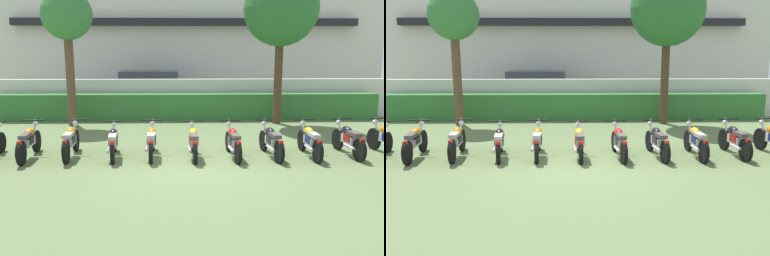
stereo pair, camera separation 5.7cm
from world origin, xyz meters
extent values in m
plane|color=#607547|center=(0.00, 0.00, 0.00)|extent=(60.00, 60.00, 0.00)
cube|color=silver|center=(0.00, 14.83, 3.86)|extent=(20.76, 6.00, 7.72)
cube|color=black|center=(0.00, 11.58, 4.24)|extent=(17.44, 0.50, 0.36)
cube|color=silver|center=(0.00, 7.98, 0.82)|extent=(19.72, 0.30, 1.64)
cube|color=#337033|center=(0.00, 7.28, 0.54)|extent=(15.78, 0.70, 1.08)
cube|color=navy|center=(-1.56, 9.91, 0.74)|extent=(4.55, 1.98, 1.00)
cube|color=#2D333D|center=(-1.76, 9.91, 1.57)|extent=(2.75, 1.78, 0.65)
cylinder|color=black|center=(0.04, 10.79, 0.34)|extent=(0.69, 0.24, 0.68)
cylinder|color=black|center=(-0.01, 8.94, 0.34)|extent=(0.69, 0.24, 0.68)
cylinder|color=black|center=(-3.11, 10.88, 0.34)|extent=(0.69, 0.24, 0.68)
cylinder|color=black|center=(-3.16, 9.03, 0.34)|extent=(0.69, 0.24, 0.68)
cylinder|color=brown|center=(-4.50, 6.18, 1.75)|extent=(0.33, 0.33, 3.51)
sphere|color=#387A3D|center=(-4.50, 6.18, 4.17)|extent=(1.89, 1.89, 1.89)
cylinder|color=#4C3823|center=(3.50, 6.30, 1.71)|extent=(0.31, 0.31, 3.42)
sphere|color=#2D6B33|center=(3.50, 6.30, 4.41)|extent=(2.84, 2.84, 2.84)
cylinder|color=black|center=(-5.44, 1.99, 0.30)|extent=(0.11, 0.59, 0.59)
cylinder|color=black|center=(-4.45, 2.04, 0.32)|extent=(0.13, 0.63, 0.63)
cylinder|color=black|center=(-4.37, 0.70, 0.32)|extent=(0.13, 0.63, 0.63)
cube|color=silver|center=(-4.41, 1.32, 0.47)|extent=(0.23, 0.61, 0.22)
ellipsoid|color=orange|center=(-4.42, 1.49, 0.70)|extent=(0.24, 0.45, 0.22)
cube|color=#4C4742|center=(-4.40, 1.09, 0.68)|extent=(0.23, 0.53, 0.10)
cube|color=red|center=(-4.37, 0.60, 0.60)|extent=(0.10, 0.09, 0.08)
cylinder|color=silver|center=(-4.44, 1.95, 0.64)|extent=(0.06, 0.23, 0.65)
cylinder|color=black|center=(-4.44, 1.86, 0.96)|extent=(0.60, 0.07, 0.04)
sphere|color=silver|center=(-4.45, 2.06, 0.82)|extent=(0.14, 0.14, 0.14)
cylinder|color=silver|center=(-4.51, 1.06, 0.34)|extent=(0.10, 0.55, 0.07)
cube|color=black|center=(-4.41, 1.27, 0.52)|extent=(0.26, 0.37, 0.20)
cylinder|color=black|center=(-3.35, 2.12, 0.31)|extent=(0.13, 0.63, 0.63)
cylinder|color=black|center=(-3.27, 0.80, 0.31)|extent=(0.13, 0.63, 0.63)
cube|color=silver|center=(-3.31, 1.41, 0.46)|extent=(0.24, 0.61, 0.22)
ellipsoid|color=orange|center=(-3.32, 1.58, 0.69)|extent=(0.25, 0.45, 0.22)
cube|color=#B2ADA3|center=(-3.29, 1.18, 0.67)|extent=(0.23, 0.53, 0.10)
cube|color=red|center=(-3.26, 0.70, 0.59)|extent=(0.10, 0.09, 0.08)
cylinder|color=silver|center=(-3.35, 2.03, 0.63)|extent=(0.06, 0.23, 0.65)
cylinder|color=black|center=(-3.34, 1.94, 0.95)|extent=(0.60, 0.07, 0.04)
sphere|color=silver|center=(-3.35, 2.14, 0.81)|extent=(0.14, 0.14, 0.14)
cylinder|color=silver|center=(-3.41, 1.15, 0.33)|extent=(0.10, 0.55, 0.07)
cube|color=black|center=(-3.31, 1.36, 0.51)|extent=(0.26, 0.37, 0.20)
cylinder|color=black|center=(-2.21, 1.98, 0.28)|extent=(0.15, 0.57, 0.57)
cylinder|color=black|center=(-2.08, 0.76, 0.28)|extent=(0.15, 0.57, 0.57)
cube|color=silver|center=(-2.14, 1.32, 0.43)|extent=(0.26, 0.62, 0.22)
ellipsoid|color=black|center=(-2.16, 1.49, 0.66)|extent=(0.27, 0.46, 0.22)
cube|color=beige|center=(-2.11, 1.09, 0.64)|extent=(0.26, 0.54, 0.10)
cube|color=red|center=(-2.07, 0.66, 0.56)|extent=(0.11, 0.09, 0.08)
cylinder|color=silver|center=(-2.20, 1.89, 0.60)|extent=(0.07, 0.23, 0.65)
cylinder|color=black|center=(-2.19, 1.80, 0.92)|extent=(0.60, 0.10, 0.04)
sphere|color=silver|center=(-2.21, 2.00, 0.78)|extent=(0.14, 0.14, 0.14)
cylinder|color=silver|center=(-2.23, 1.06, 0.30)|extent=(0.13, 0.55, 0.07)
cube|color=black|center=(-2.13, 1.27, 0.48)|extent=(0.28, 0.38, 0.20)
cylinder|color=black|center=(-1.13, 2.08, 0.29)|extent=(0.11, 0.59, 0.59)
cylinder|color=black|center=(-1.09, 0.78, 0.29)|extent=(0.11, 0.59, 0.59)
cube|color=silver|center=(-1.11, 1.38, 0.44)|extent=(0.22, 0.61, 0.22)
ellipsoid|color=orange|center=(-1.11, 1.55, 0.67)|extent=(0.23, 0.45, 0.22)
cube|color=#B2ADA3|center=(-1.10, 1.15, 0.65)|extent=(0.21, 0.53, 0.10)
cube|color=red|center=(-1.09, 0.68, 0.57)|extent=(0.10, 0.08, 0.08)
cylinder|color=silver|center=(-1.13, 1.99, 0.61)|extent=(0.06, 0.23, 0.65)
cylinder|color=black|center=(-1.12, 1.90, 0.93)|extent=(0.60, 0.05, 0.04)
sphere|color=silver|center=(-1.13, 2.10, 0.79)|extent=(0.14, 0.14, 0.14)
cylinder|color=silver|center=(-1.22, 1.13, 0.31)|extent=(0.09, 0.55, 0.07)
cube|color=black|center=(-1.11, 1.33, 0.49)|extent=(0.25, 0.37, 0.20)
cylinder|color=black|center=(0.00, 1.96, 0.29)|extent=(0.11, 0.58, 0.57)
cylinder|color=black|center=(0.05, 0.70, 0.29)|extent=(0.11, 0.58, 0.57)
cube|color=silver|center=(0.03, 1.28, 0.44)|extent=(0.22, 0.61, 0.22)
ellipsoid|color=yellow|center=(0.02, 1.45, 0.67)|extent=(0.24, 0.45, 0.22)
cube|color=#4C4742|center=(0.04, 1.05, 0.65)|extent=(0.22, 0.53, 0.10)
cube|color=red|center=(0.05, 0.60, 0.57)|extent=(0.10, 0.08, 0.08)
cylinder|color=silver|center=(0.01, 1.87, 0.61)|extent=(0.06, 0.23, 0.65)
cylinder|color=black|center=(0.01, 1.78, 0.93)|extent=(0.60, 0.06, 0.04)
sphere|color=silver|center=(0.00, 1.98, 0.79)|extent=(0.14, 0.14, 0.14)
cylinder|color=silver|center=(-0.08, 1.03, 0.31)|extent=(0.09, 0.55, 0.07)
cube|color=#A51414|center=(0.03, 1.23, 0.49)|extent=(0.25, 0.37, 0.20)
cylinder|color=black|center=(1.06, 1.96, 0.29)|extent=(0.13, 0.58, 0.58)
cylinder|color=black|center=(1.16, 0.66, 0.29)|extent=(0.13, 0.58, 0.58)
cube|color=silver|center=(1.11, 1.26, 0.44)|extent=(0.24, 0.61, 0.22)
ellipsoid|color=red|center=(1.10, 1.43, 0.67)|extent=(0.25, 0.45, 0.22)
cube|color=#4C4742|center=(1.13, 1.03, 0.65)|extent=(0.24, 0.53, 0.10)
cube|color=red|center=(1.16, 0.56, 0.57)|extent=(0.11, 0.09, 0.08)
cylinder|color=silver|center=(1.07, 1.87, 0.61)|extent=(0.07, 0.23, 0.65)
cylinder|color=black|center=(1.08, 1.78, 0.93)|extent=(0.60, 0.08, 0.04)
sphere|color=silver|center=(1.06, 1.98, 0.79)|extent=(0.14, 0.14, 0.14)
cylinder|color=silver|center=(1.01, 1.00, 0.31)|extent=(0.11, 0.55, 0.07)
cube|color=black|center=(1.12, 1.21, 0.49)|extent=(0.26, 0.38, 0.20)
cylinder|color=black|center=(2.09, 1.99, 0.30)|extent=(0.15, 0.60, 0.59)
cylinder|color=black|center=(2.23, 0.68, 0.30)|extent=(0.15, 0.60, 0.59)
cube|color=silver|center=(2.16, 1.29, 0.45)|extent=(0.26, 0.62, 0.22)
ellipsoid|color=black|center=(2.14, 1.46, 0.68)|extent=(0.26, 0.46, 0.22)
cube|color=#4C4742|center=(2.19, 1.06, 0.66)|extent=(0.25, 0.54, 0.10)
cube|color=red|center=(2.24, 0.58, 0.58)|extent=(0.11, 0.09, 0.08)
cylinder|color=silver|center=(2.10, 1.90, 0.62)|extent=(0.07, 0.23, 0.65)
cylinder|color=black|center=(2.11, 1.81, 0.94)|extent=(0.60, 0.10, 0.04)
sphere|color=silver|center=(2.09, 2.01, 0.80)|extent=(0.14, 0.14, 0.14)
cylinder|color=silver|center=(2.07, 1.03, 0.32)|extent=(0.13, 0.55, 0.07)
cube|color=black|center=(2.17, 1.24, 0.50)|extent=(0.28, 0.38, 0.20)
cylinder|color=black|center=(3.21, 1.97, 0.30)|extent=(0.10, 0.61, 0.60)
cylinder|color=black|center=(3.23, 0.67, 0.30)|extent=(0.10, 0.61, 0.60)
cube|color=silver|center=(3.22, 1.27, 0.45)|extent=(0.21, 0.60, 0.22)
ellipsoid|color=yellow|center=(3.22, 1.44, 0.68)|extent=(0.23, 0.44, 0.22)
cube|color=#B2ADA3|center=(3.22, 1.04, 0.66)|extent=(0.21, 0.52, 0.10)
cube|color=red|center=(3.23, 0.57, 0.58)|extent=(0.10, 0.08, 0.08)
cylinder|color=silver|center=(3.21, 1.88, 0.62)|extent=(0.05, 0.23, 0.65)
cylinder|color=black|center=(3.21, 1.79, 0.94)|extent=(0.60, 0.05, 0.04)
sphere|color=silver|center=(3.21, 1.99, 0.80)|extent=(0.14, 0.14, 0.14)
cylinder|color=silver|center=(3.10, 1.02, 0.32)|extent=(0.08, 0.55, 0.07)
cube|color=navy|center=(3.22, 1.22, 0.50)|extent=(0.25, 0.36, 0.20)
cylinder|color=black|center=(4.29, 2.05, 0.31)|extent=(0.13, 0.62, 0.61)
cylinder|color=black|center=(4.37, 0.78, 0.31)|extent=(0.13, 0.62, 0.61)
cube|color=silver|center=(4.33, 1.37, 0.46)|extent=(0.24, 0.61, 0.22)
ellipsoid|color=black|center=(4.32, 1.54, 0.69)|extent=(0.25, 0.45, 0.22)
cube|color=#4C4742|center=(4.35, 1.14, 0.67)|extent=(0.23, 0.53, 0.10)
cube|color=red|center=(4.38, 0.68, 0.59)|extent=(0.10, 0.09, 0.08)
cylinder|color=silver|center=(4.29, 1.96, 0.63)|extent=(0.06, 0.23, 0.65)
cylinder|color=black|center=(4.30, 1.87, 0.95)|extent=(0.60, 0.07, 0.04)
sphere|color=silver|center=(4.29, 2.07, 0.81)|extent=(0.14, 0.14, 0.14)
cylinder|color=silver|center=(4.23, 1.11, 0.33)|extent=(0.10, 0.55, 0.07)
cube|color=#A51414|center=(4.34, 1.32, 0.51)|extent=(0.26, 0.37, 0.20)
cylinder|color=black|center=(5.36, 2.04, 0.32)|extent=(0.14, 0.64, 0.63)
cylinder|color=silver|center=(5.37, 1.95, 0.64)|extent=(0.07, 0.23, 0.65)
cylinder|color=black|center=(5.37, 1.86, 0.96)|extent=(0.60, 0.08, 0.04)
sphere|color=silver|center=(5.36, 2.06, 0.82)|extent=(0.14, 0.14, 0.14)
camera|label=1|loc=(-0.33, -9.23, 2.92)|focal=37.35mm
camera|label=2|loc=(-0.28, -9.23, 2.92)|focal=37.35mm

